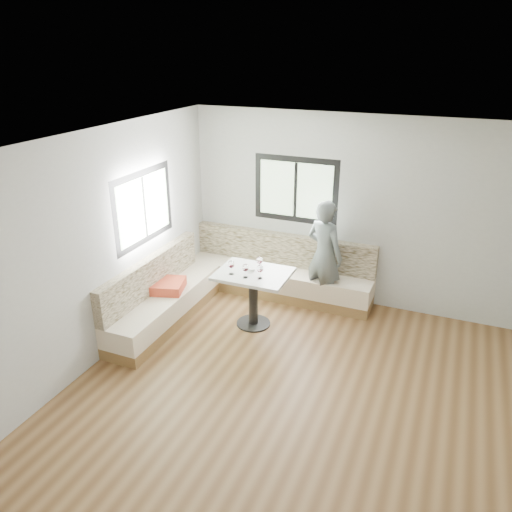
% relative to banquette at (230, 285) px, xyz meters
% --- Properties ---
extents(room, '(5.01, 5.01, 2.81)m').
position_rel_banquette_xyz_m(room, '(1.51, -1.55, 1.08)').
color(room, brown).
rests_on(room, ground).
extents(banquette, '(2.92, 2.80, 0.95)m').
position_rel_banquette_xyz_m(banquette, '(0.00, 0.00, 0.00)').
color(banquette, olive).
rests_on(banquette, ground).
extents(table, '(0.98, 0.77, 0.80)m').
position_rel_banquette_xyz_m(table, '(0.54, -0.38, 0.27)').
color(table, black).
rests_on(table, ground).
extents(person, '(0.71, 0.60, 1.65)m').
position_rel_banquette_xyz_m(person, '(1.27, 0.52, 0.49)').
color(person, '#555D5C').
rests_on(person, ground).
extents(olive_ramekin, '(0.09, 0.09, 0.04)m').
position_rel_banquette_xyz_m(olive_ramekin, '(0.49, -0.33, 0.49)').
color(olive_ramekin, white).
rests_on(olive_ramekin, table).
extents(wine_glass_a, '(0.09, 0.09, 0.20)m').
position_rel_banquette_xyz_m(wine_glass_a, '(0.29, -0.54, 0.61)').
color(wine_glass_a, white).
rests_on(wine_glass_a, table).
extents(wine_glass_b, '(0.09, 0.09, 0.20)m').
position_rel_banquette_xyz_m(wine_glass_b, '(0.50, -0.56, 0.61)').
color(wine_glass_b, white).
rests_on(wine_glass_b, table).
extents(wine_glass_c, '(0.09, 0.09, 0.20)m').
position_rel_banquette_xyz_m(wine_glass_c, '(0.69, -0.51, 0.61)').
color(wine_glass_c, white).
rests_on(wine_glass_c, table).
extents(wine_glass_d, '(0.09, 0.09, 0.20)m').
position_rel_banquette_xyz_m(wine_glass_d, '(0.58, -0.27, 0.61)').
color(wine_glass_d, white).
rests_on(wine_glass_d, table).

